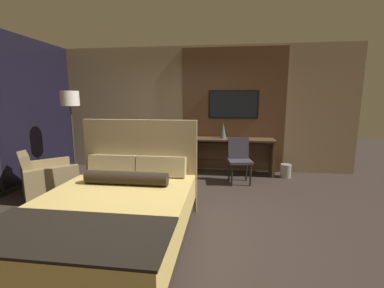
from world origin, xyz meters
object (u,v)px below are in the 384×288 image
desk_chair (239,156)px  vase_tall (223,130)px  waste_bin (286,171)px  armchair_by_window (48,180)px  desk (232,150)px  tv (233,104)px  bed (113,216)px  floor_lamp (70,106)px

desk_chair → vase_tall: size_ratio=2.61×
desk_chair → waste_bin: (1.01, 0.45, -0.39)m
desk_chair → armchair_by_window: (-3.31, -1.11, -0.27)m
desk → tv: (-0.00, 0.19, 0.99)m
desk_chair → vase_tall: vase_tall is taller
bed → waste_bin: size_ratio=7.88×
bed → armchair_by_window: bed is taller
floor_lamp → desk: bearing=18.4°
desk_chair → waste_bin: desk_chair is taller
desk_chair → vase_tall: bearing=109.0°
waste_bin → tv: bearing=162.2°
desk → armchair_by_window: bearing=-151.6°
desk_chair → tv: bearing=89.7°
vase_tall → armchair_by_window: bearing=-149.9°
tv → armchair_by_window: (-3.19, -1.92, -1.26)m
tv → desk_chair: (0.12, -0.81, -0.99)m
desk → waste_bin: size_ratio=6.36×
desk → tv: tv is taller
armchair_by_window → floor_lamp: size_ratio=0.64×
desk → waste_bin: bearing=-8.4°
tv → armchair_by_window: tv is taller
desk → desk_chair: 0.63m
desk → floor_lamp: size_ratio=1.00×
armchair_by_window → desk_chair: bearing=-115.3°
floor_lamp → tv: bearing=21.5°
floor_lamp → waste_bin: bearing=11.5°
tv → armchair_by_window: size_ratio=0.95×
tv → waste_bin: tv is taller
bed → waste_bin: bed is taller
tv → desk_chair: size_ratio=1.23×
vase_tall → bed: bearing=-111.3°
tv → armchair_by_window: bearing=-149.0°
bed → waste_bin: (2.53, 2.90, -0.20)m
armchair_by_window → waste_bin: armchair_by_window is taller
tv → armchair_by_window: 3.93m
bed → tv: bearing=66.7°
vase_tall → desk_chair: bearing=-62.5°
desk_chair → bed: bearing=-130.3°
floor_lamp → waste_bin: floor_lamp is taller
tv → floor_lamp: tv is taller
floor_lamp → waste_bin: size_ratio=6.39×
tv → vase_tall: (-0.21, -0.19, -0.56)m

